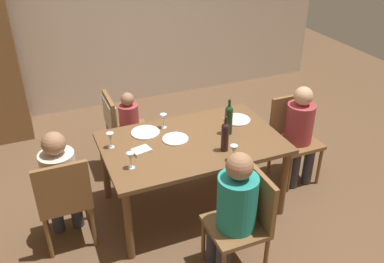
{
  "coord_description": "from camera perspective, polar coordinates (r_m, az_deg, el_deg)",
  "views": [
    {
      "loc": [
        -1.27,
        -3.07,
        2.76
      ],
      "look_at": [
        0.0,
        0.0,
        0.86
      ],
      "focal_mm": 38.9,
      "sensor_mm": 36.0,
      "label": 1
    }
  ],
  "objects": [
    {
      "name": "person_woman_host",
      "position": [
        3.75,
        -17.61,
        -6.19
      ],
      "size": [
        0.3,
        0.34,
        1.11
      ],
      "color": "#33333D",
      "rests_on": "ground_plane"
    },
    {
      "name": "wine_glass_centre",
      "position": [
        3.8,
        -11.14,
        -0.76
      ],
      "size": [
        0.07,
        0.07,
        0.15
      ],
      "color": "silver",
      "rests_on": "dining_table"
    },
    {
      "name": "dinner_plate_guest_right",
      "position": [
        4.03,
        -6.41,
        -0.12
      ],
      "size": [
        0.28,
        0.28,
        0.01
      ],
      "primitive_type": "cylinder",
      "color": "white",
      "rests_on": "dining_table"
    },
    {
      "name": "wine_glass_near_right",
      "position": [
        3.56,
        5.76,
        -2.51
      ],
      "size": [
        0.07,
        0.07,
        0.15
      ],
      "color": "silver",
      "rests_on": "dining_table"
    },
    {
      "name": "person_man_guest",
      "position": [
        3.27,
        5.74,
        -10.39
      ],
      "size": [
        0.36,
        0.31,
        1.15
      ],
      "rotation": [
        0.0,
        0.0,
        1.57
      ],
      "color": "#33333D",
      "rests_on": "ground_plane"
    },
    {
      "name": "dinner_plate_host",
      "position": [
        3.9,
        -2.29,
        -1.02
      ],
      "size": [
        0.25,
        0.25,
        0.01
      ],
      "primitive_type": "cylinder",
      "color": "white",
      "rests_on": "dining_table"
    },
    {
      "name": "person_child_small",
      "position": [
        4.63,
        -8.29,
        1.08
      ],
      "size": [
        0.25,
        0.22,
        0.94
      ],
      "rotation": [
        0.0,
        0.0,
        -1.57
      ],
      "color": "#33333D",
      "rests_on": "ground_plane"
    },
    {
      "name": "chair_far_left",
      "position": [
        4.59,
        -10.1,
        1.11
      ],
      "size": [
        0.45,
        0.44,
        0.92
      ],
      "rotation": [
        0.0,
        0.0,
        -1.57
      ],
      "color": "brown",
      "rests_on": "ground_plane"
    },
    {
      "name": "wine_bottle_tall_green",
      "position": [
        3.68,
        4.54,
        -0.59
      ],
      "size": [
        0.07,
        0.07,
        0.34
      ],
      "color": "black",
      "rests_on": "dining_table"
    },
    {
      "name": "wine_glass_far",
      "position": [
        4.06,
        -3.92,
        1.85
      ],
      "size": [
        0.07,
        0.07,
        0.15
      ],
      "color": "silver",
      "rests_on": "dining_table"
    },
    {
      "name": "person_man_bearded",
      "position": [
        4.47,
        14.63,
        0.36
      ],
      "size": [
        0.29,
        0.33,
        1.1
      ],
      "rotation": [
        0.0,
        0.0,
        3.14
      ],
      "color": "#33333D",
      "rests_on": "ground_plane"
    },
    {
      "name": "chair_left_end",
      "position": [
        3.72,
        -17.13,
        -8.54
      ],
      "size": [
        0.44,
        0.44,
        0.92
      ],
      "color": "brown",
      "rests_on": "ground_plane"
    },
    {
      "name": "wine_bottle_dark_red",
      "position": [
        3.95,
        5.03,
        1.78
      ],
      "size": [
        0.07,
        0.07,
        0.36
      ],
      "color": "#19381E",
      "rests_on": "dining_table"
    },
    {
      "name": "chair_near",
      "position": [
        3.39,
        7.35,
        -11.53
      ],
      "size": [
        0.44,
        0.44,
        0.92
      ],
      "rotation": [
        0.0,
        0.0,
        1.57
      ],
      "color": "brown",
      "rests_on": "ground_plane"
    },
    {
      "name": "wine_glass_near_left",
      "position": [
        3.49,
        -8.41,
        -3.51
      ],
      "size": [
        0.07,
        0.07,
        0.15
      ],
      "color": "silver",
      "rests_on": "dining_table"
    },
    {
      "name": "dining_table",
      "position": [
        3.92,
        -0.0,
        -2.34
      ],
      "size": [
        1.66,
        1.04,
        0.76
      ],
      "color": "brown",
      "rests_on": "ground_plane"
    },
    {
      "name": "dinner_plate_guest_left",
      "position": [
        4.25,
        6.2,
        1.62
      ],
      "size": [
        0.27,
        0.27,
        0.01
      ],
      "primitive_type": "cylinder",
      "color": "silver",
      "rests_on": "dining_table"
    },
    {
      "name": "rear_room_partition",
      "position": [
        6.09,
        -10.25,
        15.94
      ],
      "size": [
        6.4,
        0.12,
        2.7
      ],
      "primitive_type": "cube",
      "color": "beige",
      "rests_on": "ground_plane"
    },
    {
      "name": "folded_napkin",
      "position": [
        3.73,
        -6.96,
        -2.62
      ],
      "size": [
        0.18,
        0.15,
        0.03
      ],
      "primitive_type": "cube",
      "rotation": [
        0.0,
        0.0,
        0.23
      ],
      "color": "beige",
      "rests_on": "dining_table"
    },
    {
      "name": "chair_right_end",
      "position": [
        4.59,
        13.66,
        -0.15
      ],
      "size": [
        0.44,
        0.44,
        0.92
      ],
      "rotation": [
        0.0,
        0.0,
        3.14
      ],
      "color": "brown",
      "rests_on": "ground_plane"
    },
    {
      "name": "ground_plane",
      "position": [
        4.32,
        -0.0,
        -9.94
      ],
      "size": [
        10.0,
        10.0,
        0.0
      ],
      "primitive_type": "plane",
      "color": "brown"
    }
  ]
}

